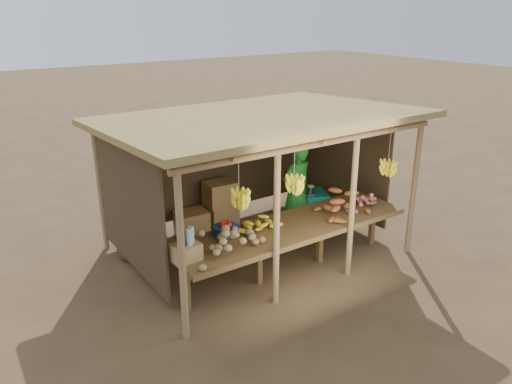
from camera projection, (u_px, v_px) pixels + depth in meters
ground at (256, 249)px, 8.57m from camera, size 60.00×60.00×0.00m
stall_structure at (261, 143)px, 7.82m from camera, size 4.70×3.50×2.43m
counter at (291, 229)px, 7.58m from camera, size 3.90×1.05×0.80m
potato_heap at (227, 239)px, 6.69m from camera, size 1.21×0.91×0.37m
sweet_potato_heap at (350, 201)px, 8.03m from camera, size 1.23×1.01×0.36m
onion_heap at (361, 199)px, 8.11m from camera, size 0.83×0.60×0.35m
banana_pile at (257, 220)px, 7.33m from camera, size 0.65×0.43×0.35m
tomato_basin at (226, 229)px, 7.23m from camera, size 0.37×0.37×0.20m
bottle_box at (185, 248)px, 6.47m from camera, size 0.39×0.32×0.47m
vendor at (296, 191)px, 8.76m from camera, size 0.68×0.49×1.75m
tarp_crate at (309, 206)px, 9.59m from camera, size 0.82×0.78×0.78m
carton_stack at (211, 211)px, 9.17m from camera, size 1.19×0.47×0.89m
burlap_sacks at (142, 241)px, 8.27m from camera, size 0.87×0.45×0.61m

